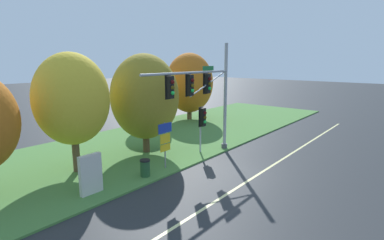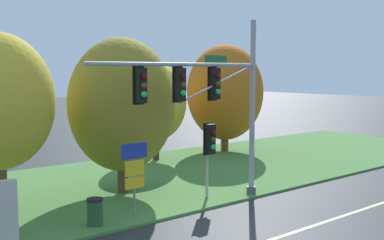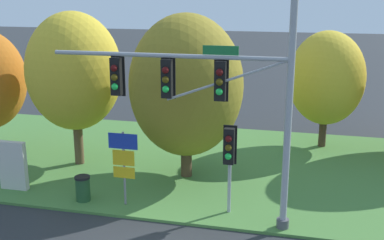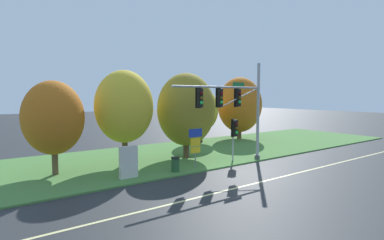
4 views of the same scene
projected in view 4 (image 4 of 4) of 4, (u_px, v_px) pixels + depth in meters
ground_plane at (254, 175)px, 18.58m from camera, size 160.00×160.00×0.00m
lane_stripe at (269, 180)px, 17.61m from camera, size 36.00×0.16×0.01m
grass_verge at (181, 154)px, 25.28m from camera, size 48.00×11.50×0.10m
traffic_signal_mast at (235, 104)px, 21.25m from camera, size 7.84×0.49×7.27m
pedestrian_signal_near_kerb at (235, 131)px, 22.15m from camera, size 0.46×0.55×3.12m
route_sign_post at (195, 142)px, 19.96m from camera, size 1.06×0.08×2.70m
tree_nearest_road at (53, 118)px, 18.17m from camera, size 3.61×3.61×5.77m
tree_left_of_mast at (124, 107)px, 20.59m from camera, size 4.00×4.00×6.60m
tree_behind_signpost at (186, 110)px, 23.22m from camera, size 4.51×4.51×6.60m
tree_mid_verge at (201, 110)px, 30.77m from camera, size 3.57×3.57×5.61m
tree_tall_centre at (240, 105)px, 33.59m from camera, size 4.93×4.93×6.89m
info_kiosk at (129, 162)px, 17.59m from camera, size 1.10×0.24×1.90m
trash_bin at (175, 164)px, 19.10m from camera, size 0.56×0.56×0.93m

